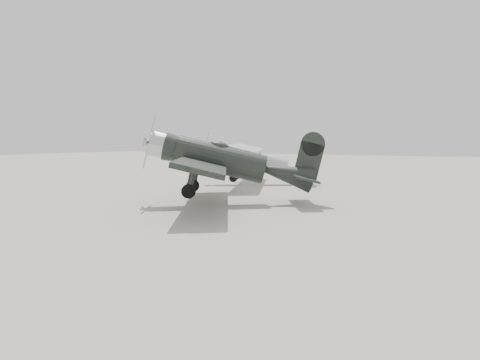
# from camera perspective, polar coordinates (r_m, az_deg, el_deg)

# --- Properties ---
(ground) EXTENTS (160.00, 160.00, 0.00)m
(ground) POSITION_cam_1_polar(r_m,az_deg,el_deg) (19.62, -4.82, -4.66)
(ground) COLOR #A3A191
(ground) RESTS_ON ground
(lowwing_monoplane) EXTENTS (9.96, 11.73, 4.03)m
(lowwing_monoplane) POSITION_cam_1_polar(r_m,az_deg,el_deg) (23.71, -1.41, 2.21)
(lowwing_monoplane) COLOR black
(lowwing_monoplane) RESTS_ON ground
(highwing_monoplane) EXTENTS (8.61, 11.34, 3.30)m
(highwing_monoplane) POSITION_cam_1_polar(r_m,az_deg,el_deg) (34.27, 1.89, 2.95)
(highwing_monoplane) COLOR #979A9C
(highwing_monoplane) RESTS_ON ground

